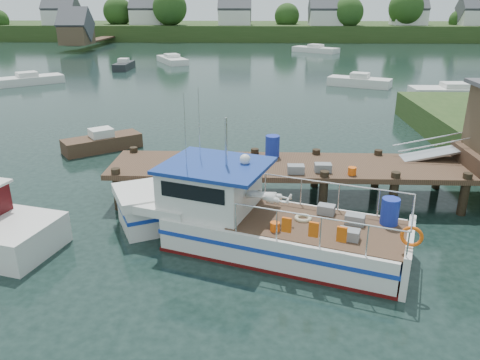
{
  "coord_description": "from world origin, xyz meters",
  "views": [
    {
      "loc": [
        -0.41,
        -16.95,
        7.25
      ],
      "look_at": [
        -1.0,
        -1.5,
        1.3
      ],
      "focal_mm": 35.0,
      "sensor_mm": 36.0,
      "label": 1
    }
  ],
  "objects_px": {
    "dock": "(443,145)",
    "moored_d": "(172,60)",
    "moored_a": "(28,80)",
    "moored_c": "(454,91)",
    "moored_rowboat": "(102,142)",
    "moored_far": "(316,49)",
    "moored_e": "(124,65)",
    "moored_b": "(359,81)",
    "lobster_boat": "(247,219)"
  },
  "relations": [
    {
      "from": "moored_d",
      "to": "moored_c",
      "type": "bearing_deg",
      "value": -34.02
    },
    {
      "from": "moored_d",
      "to": "moored_e",
      "type": "relative_size",
      "value": 1.56
    },
    {
      "from": "moored_a",
      "to": "moored_b",
      "type": "bearing_deg",
      "value": -18.81
    },
    {
      "from": "moored_far",
      "to": "moored_c",
      "type": "relative_size",
      "value": 1.03
    },
    {
      "from": "moored_rowboat",
      "to": "moored_c",
      "type": "distance_m",
      "value": 28.49
    },
    {
      "from": "moored_far",
      "to": "moored_d",
      "type": "xyz_separation_m",
      "value": [
        -19.19,
        -13.58,
        -0.02
      ]
    },
    {
      "from": "dock",
      "to": "moored_d",
      "type": "bearing_deg",
      "value": 112.76
    },
    {
      "from": "moored_b",
      "to": "moored_e",
      "type": "bearing_deg",
      "value": 146.69
    },
    {
      "from": "dock",
      "to": "lobster_boat",
      "type": "bearing_deg",
      "value": -152.27
    },
    {
      "from": "moored_a",
      "to": "moored_d",
      "type": "xyz_separation_m",
      "value": [
        10.56,
        16.15,
        -0.01
      ]
    },
    {
      "from": "moored_b",
      "to": "moored_e",
      "type": "height_order",
      "value": "moored_b"
    },
    {
      "from": "moored_d",
      "to": "moored_e",
      "type": "bearing_deg",
      "value": -123.15
    },
    {
      "from": "moored_far",
      "to": "moored_e",
      "type": "height_order",
      "value": "moored_e"
    },
    {
      "from": "moored_a",
      "to": "moored_c",
      "type": "relative_size",
      "value": 0.89
    },
    {
      "from": "dock",
      "to": "moored_d",
      "type": "distance_m",
      "value": 45.5
    },
    {
      "from": "moored_far",
      "to": "moored_b",
      "type": "distance_m",
      "value": 29.68
    },
    {
      "from": "lobster_boat",
      "to": "moored_rowboat",
      "type": "bearing_deg",
      "value": 147.93
    },
    {
      "from": "moored_far",
      "to": "moored_a",
      "type": "distance_m",
      "value": 42.05
    },
    {
      "from": "moored_far",
      "to": "moored_e",
      "type": "relative_size",
      "value": 1.59
    },
    {
      "from": "moored_b",
      "to": "dock",
      "type": "bearing_deg",
      "value": -105.31
    },
    {
      "from": "moored_c",
      "to": "moored_a",
      "type": "bearing_deg",
      "value": -177.0
    },
    {
      "from": "moored_rowboat",
      "to": "moored_far",
      "type": "bearing_deg",
      "value": 64.87
    },
    {
      "from": "moored_e",
      "to": "moored_c",
      "type": "bearing_deg",
      "value": -35.09
    },
    {
      "from": "moored_a",
      "to": "moored_e",
      "type": "bearing_deg",
      "value": 40.06
    },
    {
      "from": "lobster_boat",
      "to": "moored_far",
      "type": "distance_m",
      "value": 59.94
    },
    {
      "from": "moored_b",
      "to": "moored_e",
      "type": "xyz_separation_m",
      "value": [
        -24.18,
        10.19,
        -0.0
      ]
    },
    {
      "from": "moored_rowboat",
      "to": "moored_d",
      "type": "height_order",
      "value": "moored_rowboat"
    },
    {
      "from": "moored_e",
      "to": "moored_far",
      "type": "bearing_deg",
      "value": 29.57
    },
    {
      "from": "moored_far",
      "to": "moored_d",
      "type": "bearing_deg",
      "value": -124.17
    },
    {
      "from": "moored_e",
      "to": "moored_b",
      "type": "bearing_deg",
      "value": -32.83
    },
    {
      "from": "lobster_boat",
      "to": "moored_far",
      "type": "bearing_deg",
      "value": 101.11
    },
    {
      "from": "dock",
      "to": "moored_d",
      "type": "relative_size",
      "value": 2.43
    },
    {
      "from": "dock",
      "to": "moored_b",
      "type": "relative_size",
      "value": 2.88
    },
    {
      "from": "moored_b",
      "to": "moored_rowboat",
      "type": "bearing_deg",
      "value": -141.19
    },
    {
      "from": "moored_a",
      "to": "moored_c",
      "type": "xyz_separation_m",
      "value": [
        37.08,
        -4.24,
        -0.02
      ]
    },
    {
      "from": "moored_b",
      "to": "moored_c",
      "type": "distance_m",
      "value": 8.0
    },
    {
      "from": "moored_rowboat",
      "to": "moored_b",
      "type": "xyz_separation_m",
      "value": [
        17.11,
        19.88,
        0.03
      ]
    },
    {
      "from": "lobster_boat",
      "to": "moored_d",
      "type": "bearing_deg",
      "value": 122.36
    },
    {
      "from": "dock",
      "to": "moored_far",
      "type": "xyz_separation_m",
      "value": [
        1.6,
        55.5,
        -1.81
      ]
    },
    {
      "from": "moored_rowboat",
      "to": "moored_d",
      "type": "distance_m",
      "value": 36.07
    },
    {
      "from": "moored_a",
      "to": "moored_c",
      "type": "bearing_deg",
      "value": -25.44
    },
    {
      "from": "lobster_boat",
      "to": "moored_a",
      "type": "height_order",
      "value": "lobster_boat"
    },
    {
      "from": "lobster_boat",
      "to": "moored_c",
      "type": "relative_size",
      "value": 1.45
    },
    {
      "from": "dock",
      "to": "moored_b",
      "type": "bearing_deg",
      "value": 85.15
    },
    {
      "from": "moored_rowboat",
      "to": "moored_e",
      "type": "bearing_deg",
      "value": 96.53
    },
    {
      "from": "lobster_boat",
      "to": "moored_rowboat",
      "type": "height_order",
      "value": "lobster_boat"
    },
    {
      "from": "lobster_boat",
      "to": "moored_b",
      "type": "bearing_deg",
      "value": 91.95
    },
    {
      "from": "moored_far",
      "to": "lobster_boat",
      "type": "bearing_deg",
      "value": -77.9
    },
    {
      "from": "lobster_boat",
      "to": "moored_c",
      "type": "height_order",
      "value": "lobster_boat"
    },
    {
      "from": "moored_rowboat",
      "to": "moored_e",
      "type": "xyz_separation_m",
      "value": [
        -7.07,
        30.07,
        0.03
      ]
    }
  ]
}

